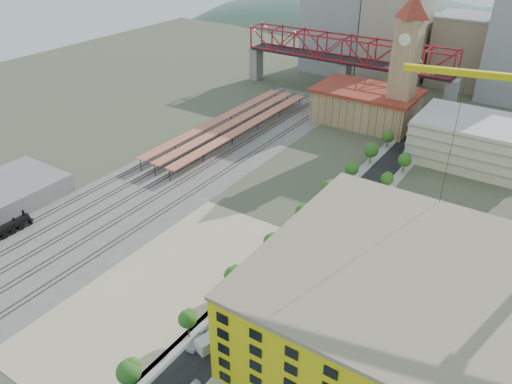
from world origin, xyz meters
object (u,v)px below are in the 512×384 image
Objects in this scene: site_trailer_b at (251,304)px; site_trailer_d at (307,246)px; site_trailer_c at (277,277)px; site_trailer_a at (219,336)px; construction_building at (389,303)px; car_0 at (196,343)px; clock_tower at (406,53)px.

site_trailer_b is 1.12× the size of site_trailer_d.
site_trailer_c is (0.00, 10.45, -0.17)m from site_trailer_b.
site_trailer_b is at bearing 103.91° from site_trailer_a.
car_0 is (-29.00, -20.99, -8.61)m from construction_building.
site_trailer_a reaches higher than car_0.
site_trailer_a is 1.13× the size of site_trailer_d.
clock_tower reaches higher than site_trailer_a.
construction_building is 32.30m from site_trailer_d.
site_trailer_d is at bearing 76.66° from car_0.
site_trailer_d is at bearing 146.33° from construction_building.
site_trailer_c is (8.00, -96.46, -27.52)m from clock_tower.
clock_tower is 100.63m from site_trailer_c.
site_trailer_c is at bearing 74.16° from car_0.
clock_tower is 11.06× the size of car_0.
site_trailer_c is 1.83× the size of car_0.
site_trailer_a is at bearing -104.62° from site_trailer_c.
site_trailer_d is at bearing 103.91° from site_trailer_a.
site_trailer_a is (8.00, -117.53, -27.34)m from clock_tower.
car_0 is at bearing -87.63° from clock_tower.
site_trailer_d is (0.00, 34.86, -0.15)m from site_trailer_a.
site_trailer_b is (0.00, 10.62, -0.01)m from site_trailer_a.
site_trailer_d reaches higher than car_0.
site_trailer_a reaches higher than site_trailer_d.
site_trailer_c is 13.79m from site_trailer_d.
construction_building is 5.76× the size of site_trailer_d.
site_trailer_b is (-26.00, -6.92, -8.07)m from construction_building.
site_trailer_c is (-26.00, 3.53, -8.23)m from construction_building.
site_trailer_d is (-26.00, 17.32, -8.21)m from construction_building.
site_trailer_b is 10.45m from site_trailer_c.
clock_tower is 5.26× the size of site_trailer_a.
clock_tower reaches higher than construction_building.
clock_tower reaches higher than site_trailer_d.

